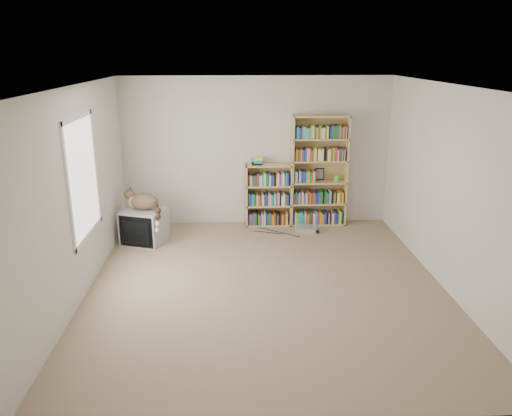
{
  "coord_description": "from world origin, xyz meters",
  "views": [
    {
      "loc": [
        -0.41,
        -5.81,
        2.87
      ],
      "look_at": [
        -0.08,
        1.0,
        0.73
      ],
      "focal_mm": 35.0,
      "sensor_mm": 36.0,
      "label": 1
    }
  ],
  "objects_px": {
    "bookcase_short": "(268,197)",
    "dvd_player": "(307,229)",
    "cat": "(145,204)",
    "bookcase_tall": "(319,174)",
    "crt_tv": "(145,226)"
  },
  "relations": [
    {
      "from": "bookcase_tall",
      "to": "bookcase_short",
      "type": "xyz_separation_m",
      "value": [
        -0.85,
        -0.0,
        -0.4
      ]
    },
    {
      "from": "cat",
      "to": "bookcase_short",
      "type": "relative_size",
      "value": 0.62
    },
    {
      "from": "crt_tv",
      "to": "dvd_player",
      "type": "relative_size",
      "value": 2.17
    },
    {
      "from": "cat",
      "to": "bookcase_tall",
      "type": "height_order",
      "value": "bookcase_tall"
    },
    {
      "from": "cat",
      "to": "dvd_player",
      "type": "relative_size",
      "value": 1.92
    },
    {
      "from": "bookcase_short",
      "to": "dvd_player",
      "type": "height_order",
      "value": "bookcase_short"
    },
    {
      "from": "dvd_player",
      "to": "bookcase_short",
      "type": "bearing_deg",
      "value": 168.65
    },
    {
      "from": "crt_tv",
      "to": "cat",
      "type": "distance_m",
      "value": 0.36
    },
    {
      "from": "crt_tv",
      "to": "cat",
      "type": "height_order",
      "value": "cat"
    },
    {
      "from": "bookcase_short",
      "to": "dvd_player",
      "type": "relative_size",
      "value": 3.1
    },
    {
      "from": "bookcase_short",
      "to": "dvd_player",
      "type": "xyz_separation_m",
      "value": [
        0.62,
        -0.37,
        -0.45
      ]
    },
    {
      "from": "crt_tv",
      "to": "bookcase_short",
      "type": "bearing_deg",
      "value": 39.12
    },
    {
      "from": "crt_tv",
      "to": "bookcase_tall",
      "type": "xyz_separation_m",
      "value": [
        2.85,
        0.75,
        0.63
      ]
    },
    {
      "from": "cat",
      "to": "bookcase_short",
      "type": "height_order",
      "value": "bookcase_short"
    },
    {
      "from": "crt_tv",
      "to": "cat",
      "type": "bearing_deg",
      "value": 6.45
    }
  ]
}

